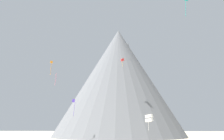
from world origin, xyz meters
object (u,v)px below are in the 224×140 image
object	(u,v)px
rock_massif	(122,85)
kite_teal_high	(186,0)
kite_red_high	(123,60)
kite_rainbow_mid	(56,77)
kite_white_low	(149,118)
kite_orange_mid	(51,65)
kite_indigo_low	(74,104)

from	to	relation	value
rock_massif	kite_teal_high	distance (m)	62.83
kite_red_high	kite_teal_high	xyz separation A→B (m)	(15.31, -38.23, 3.67)
kite_teal_high	kite_rainbow_mid	xyz separation A→B (m)	(-33.33, 15.39, -14.07)
kite_red_high	kite_white_low	size ratio (longest dim) A/B	0.99
rock_massif	kite_red_high	bearing A→B (deg)	-87.03
kite_orange_mid	kite_rainbow_mid	xyz separation A→B (m)	(5.26, -12.10, -6.43)
rock_massif	kite_indigo_low	world-z (taller)	rock_massif
rock_massif	kite_rainbow_mid	xyz separation A→B (m)	(-16.90, -44.48, -4.44)
kite_red_high	kite_indigo_low	bearing A→B (deg)	-68.02
kite_white_low	kite_indigo_low	bearing A→B (deg)	-117.94
rock_massif	kite_white_low	xyz separation A→B (m)	(7.38, -61.24, -16.29)
kite_teal_high	kite_white_low	world-z (taller)	kite_teal_high
kite_white_low	rock_massif	bearing A→B (deg)	-154.32
kite_teal_high	kite_indigo_low	bearing A→B (deg)	-8.35
kite_red_high	kite_white_low	world-z (taller)	kite_red_high
rock_massif	kite_indigo_low	bearing A→B (deg)	-107.39
kite_indigo_low	kite_teal_high	distance (m)	41.01
rock_massif	kite_indigo_low	xyz separation A→B (m)	(-12.54, -40.06, -11.56)
kite_red_high	kite_orange_mid	bearing A→B (deg)	-96.68
kite_teal_high	kite_white_low	xyz separation A→B (m)	(-9.05, -1.36, -25.92)
kite_indigo_low	rock_massif	bearing A→B (deg)	109.98
kite_indigo_low	kite_rainbow_mid	xyz separation A→B (m)	(-4.35, -4.42, 7.13)
kite_red_high	rock_massif	bearing A→B (deg)	151.54
rock_massif	kite_white_low	distance (m)	63.80
kite_rainbow_mid	kite_white_low	distance (m)	31.79
rock_massif	kite_red_high	world-z (taller)	rock_massif
kite_red_high	kite_rainbow_mid	bearing A→B (deg)	-69.71
kite_indigo_low	kite_white_low	xyz separation A→B (m)	(19.93, -21.18, -4.73)
rock_massif	kite_rainbow_mid	distance (m)	47.79
kite_red_high	kite_rainbow_mid	size ratio (longest dim) A/B	0.89
rock_massif	kite_rainbow_mid	world-z (taller)	rock_massif
kite_rainbow_mid	rock_massif	bearing A→B (deg)	-169.93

